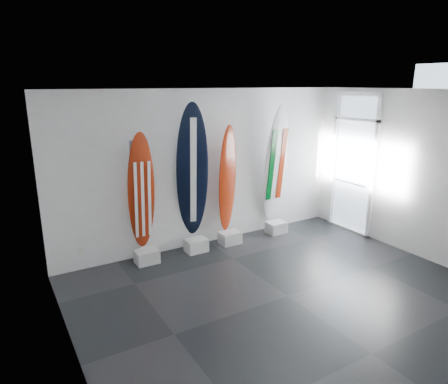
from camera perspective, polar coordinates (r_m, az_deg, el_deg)
floor at (r=6.26m, az=9.07°, el=-14.47°), size 6.00×6.00×0.00m
ceiling at (r=5.45m, az=10.43°, el=14.13°), size 6.00×6.00×0.00m
wall_back at (r=7.68m, az=-2.43°, el=3.35°), size 6.00×0.00×6.00m
wall_left at (r=4.45m, az=-21.53°, el=-6.76°), size 0.00×5.00×5.00m
wall_right at (r=7.91m, az=26.54°, el=2.09°), size 0.00×5.00×5.00m
display_block_usa at (r=7.29m, az=-10.97°, el=-9.04°), size 0.40×0.30×0.24m
surfboard_usa at (r=6.99m, az=-11.74°, el=0.01°), size 0.49×0.29×2.10m
display_block_navy at (r=7.63m, az=-4.00°, el=-7.62°), size 0.40×0.30×0.24m
surfboard_navy at (r=7.29m, az=-4.56°, el=2.80°), size 0.73×0.69×2.56m
display_block_swiss at (r=7.97m, az=0.86°, el=-6.56°), size 0.40×0.30×0.24m
surfboard_swiss at (r=7.70m, az=0.50°, el=1.82°), size 0.51×0.31×2.11m
display_block_italy at (r=8.60m, az=7.48°, el=-5.02°), size 0.40×0.30×0.24m
surfboard_italy at (r=8.31m, az=7.38°, el=3.88°), size 0.57×0.39×2.45m
wall_outlet at (r=7.23m, az=-19.75°, el=-7.92°), size 0.09×0.02×0.13m
glass_door at (r=8.81m, az=17.97°, el=3.67°), size 0.12×1.16×2.85m
balcony at (r=10.03m, az=22.60°, el=-0.85°), size 2.80×2.20×1.20m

